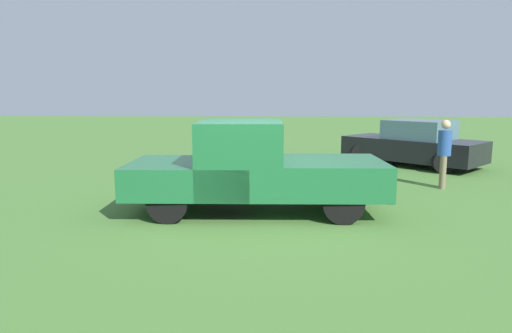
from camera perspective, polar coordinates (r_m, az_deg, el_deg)
ground_plane at (r=8.57m, az=-0.30°, el=-6.33°), size 80.00×80.00×0.00m
pickup_truck at (r=8.73m, az=-0.84°, el=0.13°), size 4.99×2.16×1.79m
sedan_far at (r=15.44m, az=19.47°, el=2.67°), size 4.39×4.28×1.48m
person_bystander at (r=11.87m, az=22.88°, el=1.95°), size 0.39×0.39×1.69m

